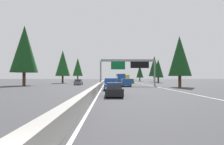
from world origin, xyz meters
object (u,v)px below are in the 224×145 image
at_px(minivan_far_right, 126,82).
at_px(conifer_right_far, 154,66).
at_px(sedan_mid_left, 110,80).
at_px(conifer_right_distant, 140,71).
at_px(oncoming_near, 78,82).
at_px(sign_gantry_overhead, 129,65).
at_px(conifer_right_mid, 158,68).
at_px(sedan_near_center, 114,90).
at_px(pickup_distant_b, 110,84).
at_px(sedan_distant_a, 131,81).
at_px(conifer_left_near, 24,49).
at_px(box_truck_near_right, 126,78).
at_px(conifer_left_far, 78,67).
at_px(bus_mid_center, 120,78).
at_px(conifer_left_mid, 63,63).
at_px(conifer_right_near, 180,56).

height_order(minivan_far_right, conifer_right_far, conifer_right_far).
bearing_deg(sedan_mid_left, conifer_right_distant, -48.06).
bearing_deg(oncoming_near, conifer_right_distant, 153.70).
distance_m(sign_gantry_overhead, conifer_right_mid, 29.79).
relative_size(oncoming_near, conifer_right_distant, 0.54).
distance_m(sedan_near_center, pickup_distant_b, 11.17).
xyz_separation_m(sedan_distant_a, conifer_left_near, (-17.64, 27.54, 8.11)).
bearing_deg(conifer_right_mid, oncoming_near, 127.25).
relative_size(sedan_near_center, minivan_far_right, 0.88).
relative_size(pickup_distant_b, box_truck_near_right, 0.66).
bearing_deg(sedan_near_center, sedan_mid_left, 0.04).
distance_m(sedan_mid_left, conifer_right_mid, 23.17).
relative_size(sedan_distant_a, conifer_right_mid, 0.51).
bearing_deg(conifer_right_far, sign_gantry_overhead, 158.97).
bearing_deg(sedan_distant_a, conifer_right_far, -33.11).
height_order(sedan_mid_left, conifer_left_far, conifer_left_far).
distance_m(bus_mid_center, conifer_left_near, 32.96).
bearing_deg(oncoming_near, conifer_left_mid, -152.91).
bearing_deg(conifer_right_distant, conifer_left_mid, 137.02).
height_order(sedan_near_center, conifer_left_far, conifer_left_far).
relative_size(conifer_right_mid, conifer_left_near, 0.59).
bearing_deg(conifer_right_near, sedan_distant_a, 14.94).
relative_size(box_truck_near_right, conifer_right_far, 0.77).
distance_m(pickup_distant_b, conifer_left_far, 73.52).
distance_m(sedan_near_center, box_truck_near_right, 63.54).
xyz_separation_m(box_truck_near_right, conifer_right_near, (-44.62, -6.93, 4.66)).
height_order(conifer_right_distant, conifer_left_mid, conifer_left_mid).
bearing_deg(oncoming_near, conifer_right_mid, 127.25).
height_order(sedan_near_center, conifer_right_far, conifer_right_far).
distance_m(minivan_far_right, sedan_distant_a, 22.35).
relative_size(conifer_right_distant, conifer_left_far, 0.67).
distance_m(pickup_distant_b, conifer_left_near, 26.92).
relative_size(minivan_far_right, conifer_left_near, 0.35).
relative_size(bus_mid_center, conifer_right_near, 1.11).
bearing_deg(conifer_left_far, minivan_far_right, -161.83).
height_order(pickup_distant_b, oncoming_near, pickup_distant_b).
xyz_separation_m(sedan_near_center, minivan_far_right, (22.37, -3.27, 0.27)).
bearing_deg(sedan_near_center, conifer_left_mid, 19.17).
relative_size(sign_gantry_overhead, sedan_near_center, 2.88).
xyz_separation_m(sign_gantry_overhead, sedan_mid_left, (40.97, 4.06, -4.17)).
bearing_deg(oncoming_near, sedan_distant_a, 131.59).
relative_size(pickup_distant_b, conifer_left_mid, 0.51).
bearing_deg(conifer_left_mid, conifer_right_mid, -81.19).
relative_size(conifer_right_near, conifer_right_far, 0.94).
height_order(conifer_right_far, conifer_right_distant, conifer_right_far).
distance_m(conifer_right_far, conifer_left_mid, 39.06).
height_order(sedan_near_center, conifer_right_distant, conifer_right_distant).
xyz_separation_m(sedan_near_center, conifer_left_mid, (45.45, 15.80, 6.02)).
xyz_separation_m(sign_gantry_overhead, sedan_distant_a, (20.36, -2.82, -4.17)).
relative_size(sedan_distant_a, bus_mid_center, 0.38).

